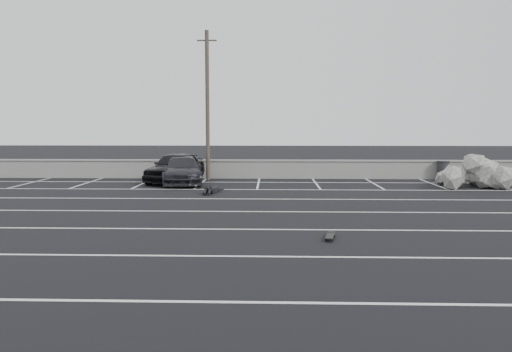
{
  "coord_description": "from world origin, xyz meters",
  "views": [
    {
      "loc": [
        1.66,
        -14.25,
        3.02
      ],
      "look_at": [
        1.06,
        5.53,
        1.0
      ],
      "focal_mm": 35.0,
      "sensor_mm": 36.0,
      "label": 1
    }
  ],
  "objects_px": {
    "car_right": "(182,170)",
    "riprap_pile": "(482,177)",
    "car_left": "(176,167)",
    "utility_pole": "(207,105)",
    "person": "(213,188)",
    "skateboard": "(330,236)",
    "trash_bin": "(443,170)"
  },
  "relations": [
    {
      "from": "car_left",
      "to": "car_right",
      "type": "xyz_separation_m",
      "value": [
        0.48,
        -0.64,
        -0.1
      ]
    },
    {
      "from": "skateboard",
      "to": "car_left",
      "type": "bearing_deg",
      "value": 128.73
    },
    {
      "from": "utility_pole",
      "to": "riprap_pile",
      "type": "distance_m",
      "value": 14.53
    },
    {
      "from": "utility_pole",
      "to": "riprap_pile",
      "type": "relative_size",
      "value": 1.67
    },
    {
      "from": "utility_pole",
      "to": "trash_bin",
      "type": "relative_size",
      "value": 7.69
    },
    {
      "from": "car_left",
      "to": "riprap_pile",
      "type": "xyz_separation_m",
      "value": [
        15.33,
        -1.84,
        -0.27
      ]
    },
    {
      "from": "car_right",
      "to": "riprap_pile",
      "type": "bearing_deg",
      "value": -14.43
    },
    {
      "from": "car_left",
      "to": "trash_bin",
      "type": "bearing_deg",
      "value": 19.4
    },
    {
      "from": "skateboard",
      "to": "utility_pole",
      "type": "bearing_deg",
      "value": 121.35
    },
    {
      "from": "car_left",
      "to": "person",
      "type": "xyz_separation_m",
      "value": [
        2.45,
        -4.0,
        -0.58
      ]
    },
    {
      "from": "riprap_pile",
      "to": "skateboard",
      "type": "xyz_separation_m",
      "value": [
        -8.67,
        -11.31,
        -0.46
      ]
    },
    {
      "from": "person",
      "to": "trash_bin",
      "type": "bearing_deg",
      "value": 33.05
    },
    {
      "from": "utility_pole",
      "to": "skateboard",
      "type": "distance_m",
      "value": 15.75
    },
    {
      "from": "trash_bin",
      "to": "skateboard",
      "type": "distance_m",
      "value": 16.71
    },
    {
      "from": "trash_bin",
      "to": "person",
      "type": "distance_m",
      "value": 13.37
    },
    {
      "from": "car_left",
      "to": "car_right",
      "type": "relative_size",
      "value": 0.98
    },
    {
      "from": "car_left",
      "to": "car_right",
      "type": "distance_m",
      "value": 0.81
    },
    {
      "from": "riprap_pile",
      "to": "trash_bin",
      "type": "bearing_deg",
      "value": 101.96
    },
    {
      "from": "car_right",
      "to": "car_left",
      "type": "bearing_deg",
      "value": 117.33
    },
    {
      "from": "car_left",
      "to": "skateboard",
      "type": "height_order",
      "value": "car_left"
    },
    {
      "from": "utility_pole",
      "to": "skateboard",
      "type": "bearing_deg",
      "value": -70.53
    },
    {
      "from": "trash_bin",
      "to": "riprap_pile",
      "type": "height_order",
      "value": "riprap_pile"
    },
    {
      "from": "car_right",
      "to": "skateboard",
      "type": "bearing_deg",
      "value": -73.52
    },
    {
      "from": "utility_pole",
      "to": "person",
      "type": "bearing_deg",
      "value": -80.53
    },
    {
      "from": "car_left",
      "to": "skateboard",
      "type": "distance_m",
      "value": 14.76
    },
    {
      "from": "utility_pole",
      "to": "riprap_pile",
      "type": "height_order",
      "value": "utility_pole"
    },
    {
      "from": "car_right",
      "to": "skateboard",
      "type": "relative_size",
      "value": 6.12
    },
    {
      "from": "utility_pole",
      "to": "trash_bin",
      "type": "xyz_separation_m",
      "value": [
        13.03,
        0.34,
        -3.58
      ]
    },
    {
      "from": "car_left",
      "to": "utility_pole",
      "type": "xyz_separation_m",
      "value": [
        1.58,
        1.2,
        3.31
      ]
    },
    {
      "from": "trash_bin",
      "to": "skateboard",
      "type": "xyz_separation_m",
      "value": [
        -7.95,
        -14.69,
        -0.46
      ]
    },
    {
      "from": "car_left",
      "to": "car_right",
      "type": "bearing_deg",
      "value": -39.5
    },
    {
      "from": "car_left",
      "to": "utility_pole",
      "type": "relative_size",
      "value": 0.58
    }
  ]
}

